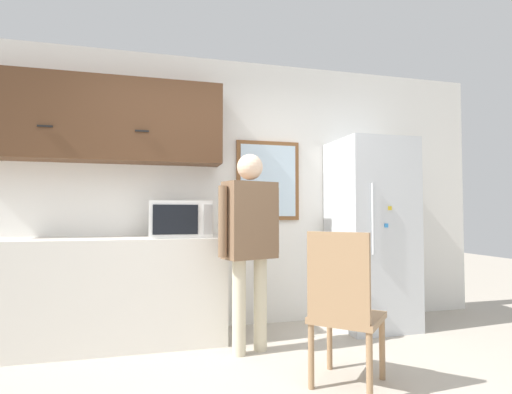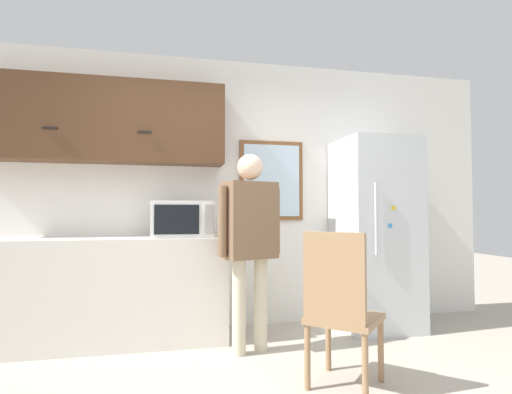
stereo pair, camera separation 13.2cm
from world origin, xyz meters
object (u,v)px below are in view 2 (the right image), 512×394
at_px(refrigerator, 375,233).
at_px(chair, 340,305).
at_px(person, 250,231).
at_px(microwave, 182,219).

xyz_separation_m(refrigerator, chair, (-0.93, -1.24, -0.39)).
bearing_deg(refrigerator, person, -162.47).
relative_size(person, refrigerator, 0.87).
bearing_deg(person, chair, -80.50).
xyz_separation_m(person, refrigerator, (1.36, 0.43, -0.05)).
distance_m(microwave, refrigerator, 1.91).
xyz_separation_m(microwave, chair, (0.97, -1.23, -0.53)).
xyz_separation_m(person, chair, (0.43, -0.81, -0.44)).
bearing_deg(person, microwave, 123.36).
height_order(person, chair, person).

